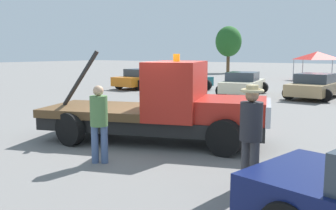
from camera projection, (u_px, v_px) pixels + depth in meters
name	position (u px, v px, depth m)	size (l,w,h in m)	color
ground_plane	(153.00, 141.00, 10.42)	(160.00, 160.00, 0.00)	slate
tow_truck	(166.00, 108.00, 10.19)	(6.50, 3.96, 2.51)	black
person_near_truck	(251.00, 128.00, 6.68)	(0.42, 0.42, 1.88)	#38383D
person_at_hood	(99.00, 119.00, 8.21)	(0.39, 0.39, 1.73)	#475B84
parked_car_orange	(143.00, 79.00, 25.83)	(2.53, 4.72, 1.34)	orange
parked_car_teal	(181.00, 81.00, 23.68)	(2.77, 4.81, 1.34)	#196670
parked_car_cream	(243.00, 84.00, 21.57)	(2.87, 4.49, 1.34)	beige
parked_car_tan	(316.00, 86.00, 20.12)	(2.73, 4.84, 1.34)	tan
canopy_tent_red	(317.00, 56.00, 32.88)	(3.21, 3.21, 2.53)	#9E9EA3
tree_left	(229.00, 42.00, 44.71)	(3.11, 3.11, 5.56)	brown
traffic_cone	(170.00, 105.00, 15.60)	(0.40, 0.40, 0.55)	black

